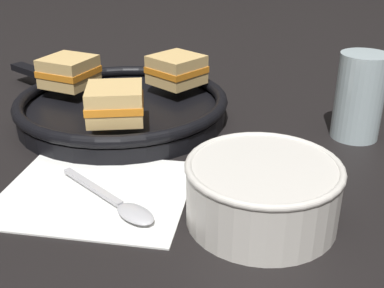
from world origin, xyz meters
The scene contains 9 objects.
ground_plane centered at (0.00, 0.00, 0.00)m, with size 4.00×4.00×0.00m, color black.
napkin centered at (-0.07, -0.06, 0.00)m, with size 0.23×0.20×0.00m.
soup_bowl centered at (0.12, -0.07, 0.04)m, with size 0.16×0.16×0.07m.
spoon centered at (-0.03, -0.09, 0.01)m, with size 0.15×0.10×0.01m.
skillet centered at (-0.13, 0.15, 0.02)m, with size 0.44×0.33×0.04m.
sandwich_near_left centered at (-0.10, 0.06, 0.06)m, with size 0.10×0.10×0.05m.
sandwich_near_right centered at (-0.06, 0.23, 0.06)m, with size 0.10×0.10×0.05m.
sandwich_far_left centered at (-0.23, 0.17, 0.06)m, with size 0.09×0.09×0.05m.
drinking_glass centered at (0.22, 0.18, 0.06)m, with size 0.07×0.07×0.12m.
Camera 1 is at (0.16, -0.50, 0.29)m, focal length 45.00 mm.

